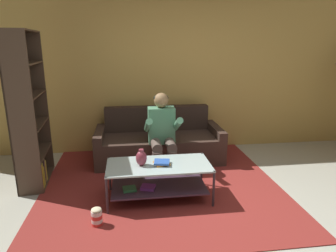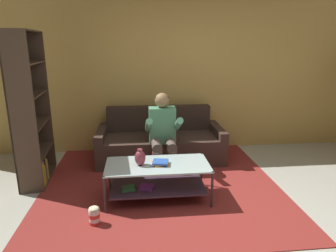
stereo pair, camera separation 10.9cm
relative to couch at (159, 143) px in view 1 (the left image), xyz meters
name	(u,v)px [view 1 (the left image)]	position (x,y,z in m)	size (l,w,h in m)	color
ground	(209,224)	(0.32, -1.90, -0.27)	(16.80, 16.80, 0.00)	#B6B7A6
back_partition	(174,66)	(0.32, 0.56, 1.18)	(8.40, 0.12, 2.90)	tan
couch	(159,143)	(0.00, 0.00, 0.00)	(1.98, 0.86, 0.82)	#3B2921
person_seated_center	(162,131)	(0.00, -0.51, 0.35)	(0.50, 0.58, 1.15)	brown
coffee_table	(158,176)	(-0.15, -1.30, 0.02)	(1.22, 0.59, 0.45)	#ACC4C1
area_rug	(160,179)	(-0.07, -0.77, -0.27)	(3.07, 3.25, 0.01)	maroon
vase	(141,158)	(-0.34, -1.30, 0.26)	(0.13, 0.13, 0.20)	maroon
book_stack	(162,163)	(-0.10, -1.31, 0.19)	(0.20, 0.21, 0.05)	orange
bookshelf	(27,124)	(-1.78, -0.63, 0.55)	(0.38, 0.91, 1.98)	#463426
popcorn_tub	(97,217)	(-0.83, -1.78, -0.17)	(0.11, 0.11, 0.20)	red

